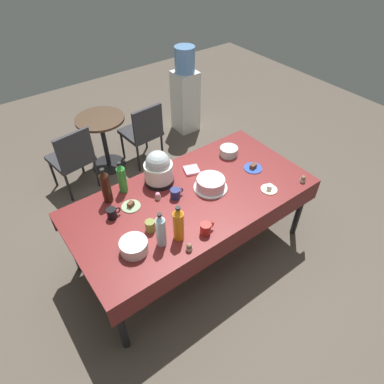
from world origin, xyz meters
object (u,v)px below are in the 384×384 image
object	(u,v)px
frosted_layer_cake	(211,184)
slow_cooker	(158,169)
maroon_chair_right	(143,130)
dessert_plate_cobalt	(253,168)
cupcake_cocoa	(303,179)
ceramic_snack_bowl	(134,246)
round_cafe_table	(103,134)
cupcake_berry	(189,247)
soda_bottle_lime_soda	(122,178)
cupcake_rose	(158,196)
maroon_chair_left	(72,156)
soda_bottle_water	(161,230)
coffee_mug_navy	(176,193)
potluck_table	(192,201)
soda_bottle_orange_juice	(178,224)
dessert_plate_cream	(269,189)
dessert_plate_sage	(131,206)
coffee_mug_olive	(151,226)
coffee_mug_red	(206,229)
soda_bottle_cola	(106,186)
glass_salad_bowl	(229,151)
coffee_mug_black	(112,213)

from	to	relation	value
frosted_layer_cake	slow_cooker	world-z (taller)	slow_cooker
slow_cooker	maroon_chair_right	bearing A→B (deg)	66.94
dessert_plate_cobalt	maroon_chair_right	xyz separation A→B (m)	(-0.31, 1.62, -0.27)
frosted_layer_cake	cupcake_cocoa	bearing A→B (deg)	-30.65
frosted_layer_cake	ceramic_snack_bowl	distance (m)	0.93
cupcake_cocoa	round_cafe_table	size ratio (longest dim) A/B	0.09
dessert_plate_cobalt	cupcake_berry	distance (m)	1.17
frosted_layer_cake	cupcake_berry	xyz separation A→B (m)	(-0.57, -0.45, -0.02)
soda_bottle_lime_soda	cupcake_rose	bearing A→B (deg)	-55.29
round_cafe_table	ceramic_snack_bowl	bearing A→B (deg)	-107.92
maroon_chair_left	ceramic_snack_bowl	bearing A→B (deg)	-95.31
soda_bottle_water	maroon_chair_left	size ratio (longest dim) A/B	0.38
coffee_mug_navy	soda_bottle_lime_soda	bearing A→B (deg)	132.47
frosted_layer_cake	slow_cooker	distance (m)	0.49
potluck_table	soda_bottle_orange_juice	bearing A→B (deg)	-138.88
cupcake_cocoa	maroon_chair_left	size ratio (longest dim) A/B	0.08
cupcake_rose	coffee_mug_navy	size ratio (longest dim) A/B	0.53
dessert_plate_cream	dessert_plate_sage	distance (m)	1.24
soda_bottle_orange_juice	coffee_mug_olive	distance (m)	0.26
coffee_mug_red	ceramic_snack_bowl	bearing A→B (deg)	161.26
ceramic_snack_bowl	maroon_chair_left	bearing A→B (deg)	84.69
potluck_table	soda_bottle_cola	size ratio (longest dim) A/B	6.34
soda_bottle_orange_juice	maroon_chair_left	xyz separation A→B (m)	(-0.18, 1.90, -0.41)
glass_salad_bowl	soda_bottle_water	size ratio (longest dim) A/B	0.57
soda_bottle_cola	maroon_chair_left	world-z (taller)	soda_bottle_cola
coffee_mug_red	frosted_layer_cake	bearing A→B (deg)	46.94
dessert_plate_cream	soda_bottle_lime_soda	size ratio (longest dim) A/B	0.47
cupcake_rose	ceramic_snack_bowl	bearing A→B (deg)	-139.88
potluck_table	cupcake_rose	xyz separation A→B (m)	(-0.26, 0.16, 0.09)
cupcake_rose	maroon_chair_left	xyz separation A→B (m)	(-0.28, 1.43, -0.29)
frosted_layer_cake	dessert_plate_cream	size ratio (longest dim) A/B	2.06
cupcake_rose	soda_bottle_water	xyz separation A→B (m)	(-0.25, -0.44, 0.12)
maroon_chair_left	glass_salad_bowl	bearing A→B (deg)	-47.14
soda_bottle_orange_juice	soda_bottle_water	size ratio (longest dim) A/B	1.02
ceramic_snack_bowl	cupcake_rose	size ratio (longest dim) A/B	3.16
dessert_plate_sage	soda_bottle_water	world-z (taller)	soda_bottle_water
dessert_plate_sage	soda_bottle_cola	bearing A→B (deg)	121.89
potluck_table	soda_bottle_water	distance (m)	0.62
potluck_table	dessert_plate_cobalt	world-z (taller)	dessert_plate_cobalt
slow_cooker	coffee_mug_olive	xyz separation A→B (m)	(-0.37, -0.46, -0.10)
dessert_plate_cream	frosted_layer_cake	bearing A→B (deg)	140.91
glass_salad_bowl	soda_bottle_orange_juice	distance (m)	1.20
cupcake_rose	soda_bottle_cola	world-z (taller)	soda_bottle_cola
cupcake_cocoa	maroon_chair_left	xyz separation A→B (m)	(-1.49, 2.04, -0.29)
dessert_plate_sage	soda_bottle_cola	size ratio (longest dim) A/B	0.47
dessert_plate_cobalt	soda_bottle_water	bearing A→B (deg)	-168.36
cupcake_berry	cupcake_cocoa	size ratio (longest dim) A/B	1.00
coffee_mug_black	dessert_plate_sage	bearing A→B (deg)	6.28
cupcake_rose	coffee_mug_black	world-z (taller)	coffee_mug_black
potluck_table	soda_bottle_lime_soda	size ratio (longest dim) A/B	6.93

